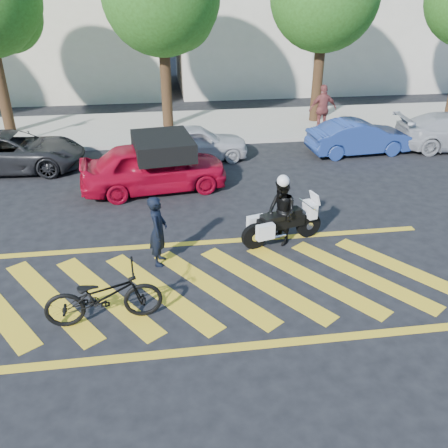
{
  "coord_description": "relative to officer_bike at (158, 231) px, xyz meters",
  "views": [
    {
      "loc": [
        -0.4,
        -8.22,
        5.79
      ],
      "look_at": [
        0.86,
        0.82,
        1.05
      ],
      "focal_mm": 38.0,
      "sensor_mm": 36.0,
      "label": 1
    }
  ],
  "objects": [
    {
      "name": "ground",
      "position": [
        0.57,
        -1.13,
        -0.82
      ],
      "size": [
        90.0,
        90.0,
        0.0
      ],
      "primitive_type": "plane",
      "color": "black",
      "rests_on": "ground"
    },
    {
      "name": "sidewalk",
      "position": [
        0.57,
        10.87,
        -0.75
      ],
      "size": [
        60.0,
        5.0,
        0.15
      ],
      "primitive_type": "cube",
      "color": "#9E998E",
      "rests_on": "ground"
    },
    {
      "name": "crosswalk",
      "position": [
        0.53,
        -1.13,
        -0.82
      ],
      "size": [
        12.33,
        4.0,
        0.01
      ],
      "color": "gold",
      "rests_on": "ground"
    },
    {
      "name": "officer_bike",
      "position": [
        0.0,
        0.0,
        0.0
      ],
      "size": [
        0.49,
        0.66,
        1.64
      ],
      "primitive_type": "imported",
      "rotation": [
        0.0,
        0.0,
        1.41
      ],
      "color": "black",
      "rests_on": "ground"
    },
    {
      "name": "bicycle",
      "position": [
        -1.05,
        -1.94,
        -0.26
      ],
      "size": [
        2.22,
        0.94,
        1.13
      ],
      "primitive_type": "imported",
      "rotation": [
        0.0,
        0.0,
        1.66
      ],
      "color": "black",
      "rests_on": "ground"
    },
    {
      "name": "police_motorcycle",
      "position": [
        2.95,
        0.54,
        -0.31
      ],
      "size": [
        2.1,
        0.95,
        0.94
      ],
      "rotation": [
        0.0,
        0.0,
        0.26
      ],
      "color": "black",
      "rests_on": "ground"
    },
    {
      "name": "officer_moto",
      "position": [
        2.94,
        0.55,
        -0.01
      ],
      "size": [
        0.8,
        0.93,
        1.63
      ],
      "primitive_type": "imported",
      "rotation": [
        0.0,
        0.0,
        -1.31
      ],
      "color": "black",
      "rests_on": "ground"
    },
    {
      "name": "red_convertible",
      "position": [
        -0.06,
        4.28,
        -0.08
      ],
      "size": [
        4.57,
        2.31,
        1.49
      ],
      "primitive_type": "imported",
      "rotation": [
        0.0,
        0.0,
        1.7
      ],
      "color": "#A90721",
      "rests_on": "ground"
    },
    {
      "name": "parked_mid_left",
      "position": [
        -4.74,
        6.67,
        -0.18
      ],
      "size": [
        4.74,
        2.34,
        1.29
      ],
      "primitive_type": "imported",
      "rotation": [
        0.0,
        0.0,
        1.53
      ],
      "color": "black",
      "rests_on": "ground"
    },
    {
      "name": "parked_mid_right",
      "position": [
        1.38,
        6.8,
        -0.18
      ],
      "size": [
        3.87,
        1.85,
        1.28
      ],
      "primitive_type": "imported",
      "rotation": [
        0.0,
        0.0,
        1.67
      ],
      "color": "#B5B4B9",
      "rests_on": "ground"
    },
    {
      "name": "parked_right",
      "position": [
        7.41,
        6.67,
        -0.2
      ],
      "size": [
        3.85,
        1.59,
        1.24
      ],
      "primitive_type": "imported",
      "rotation": [
        0.0,
        0.0,
        1.65
      ],
      "color": "navy",
      "rests_on": "ground"
    },
    {
      "name": "pedestrian_right",
      "position": [
        6.75,
        8.98,
        0.29
      ],
      "size": [
        1.15,
        0.52,
        1.93
      ],
      "primitive_type": "imported",
      "rotation": [
        0.0,
        0.0,
        3.18
      ],
      "color": "brown",
      "rests_on": "sidewalk"
    }
  ]
}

